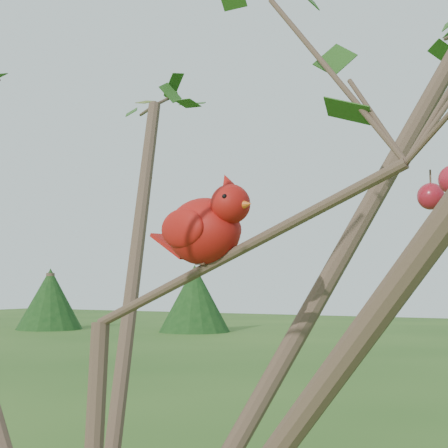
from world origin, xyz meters
name	(u,v)px	position (x,y,z in m)	size (l,w,h in m)	color
crabapple_tree	(90,227)	(0.03, -0.02, 2.12)	(2.35, 2.05, 2.95)	#463226
cardinal	(207,228)	(0.20, 0.08, 2.12)	(0.24, 0.15, 0.17)	#B4190F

